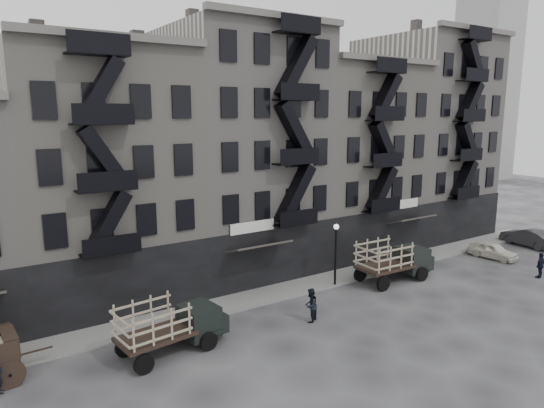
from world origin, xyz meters
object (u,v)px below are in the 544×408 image
stake_truck_west (170,322)px  policeman (540,265)px  car_east (493,251)px  pedestrian_mid (311,305)px  car_far (528,237)px  stake_truck_east (394,257)px

stake_truck_west → policeman: 25.98m
policeman → car_east: bearing=-112.2°
stake_truck_west → pedestrian_mid: size_ratio=2.92×
car_east → policeman: bearing=-115.2°
stake_truck_west → car_far: (33.05, 0.71, -0.78)m
car_east → pedestrian_mid: 19.44m
car_far → policeman: size_ratio=2.56×
stake_truck_east → policeman: (8.97, -5.31, -0.75)m
stake_truck_west → policeman: bearing=-16.0°
stake_truck_east → car_far: 16.42m
stake_truck_west → car_east: size_ratio=1.50×
stake_truck_east → pedestrian_mid: bearing=-164.7°
car_east → stake_truck_west: bearing=174.1°
stake_truck_west → stake_truck_east: bearing=-2.9°
car_east → stake_truck_east: bearing=169.3°
stake_truck_west → car_east: stake_truck_west is taller
stake_truck_east → car_far: bearing=0.6°
stake_truck_east → car_far: (16.40, -0.38, -0.89)m
car_east → car_far: (5.89, 0.38, 0.13)m
stake_truck_west → stake_truck_east: size_ratio=0.95×
pedestrian_mid → stake_truck_east: bearing=161.8°
stake_truck_east → car_far: stake_truck_east is taller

